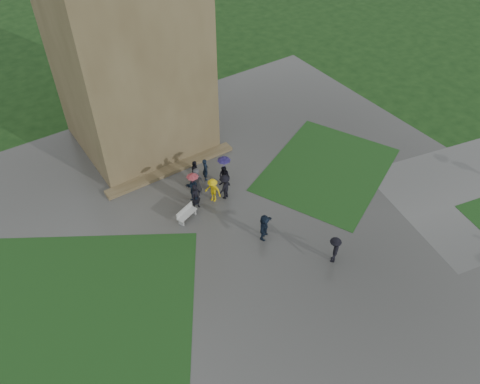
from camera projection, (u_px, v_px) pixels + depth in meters
ground at (269, 280)px, 24.12m from camera, size 120.00×120.00×0.00m
plaza at (247, 255)px, 25.33m from camera, size 34.00×34.00×0.02m
lawn_inset_left at (82, 304)px, 23.03m from camera, size 14.10×13.46×0.01m
lawn_inset_right at (327, 169)px, 30.66m from camera, size 11.12×10.15×0.01m
tower at (121, 12)px, 27.18m from camera, size 8.00×8.00×18.00m
tower_plinth at (172, 169)px, 30.49m from camera, size 9.00×0.80×0.22m
bench at (186, 214)px, 27.08m from camera, size 1.43×0.89×0.79m
visitor_cluster at (206, 183)px, 28.28m from camera, size 3.15×3.21×2.30m
pedestrian_mid at (264, 227)px, 25.73m from camera, size 1.56×1.37×1.66m
pedestrian_near at (334, 250)px, 24.49m from camera, size 1.20×1.14×1.69m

